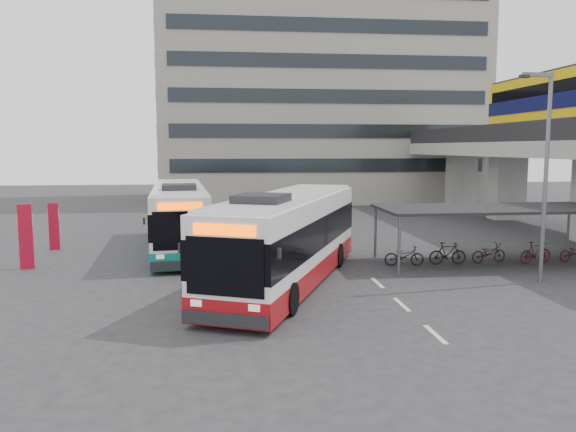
{
  "coord_description": "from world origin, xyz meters",
  "views": [
    {
      "loc": [
        -3.23,
        -20.51,
        5.16
      ],
      "look_at": [
        -0.38,
        5.18,
        2.0
      ],
      "focal_mm": 35.0,
      "sensor_mm": 36.0,
      "label": 1
    }
  ],
  "objects": [
    {
      "name": "ground",
      "position": [
        0.0,
        0.0,
        0.0
      ],
      "size": [
        120.0,
        120.0,
        0.0
      ],
      "primitive_type": "plane",
      "color": "#28282B",
      "rests_on": "ground"
    },
    {
      "name": "bus_teal",
      "position": [
        -5.6,
        8.11,
        1.63
      ],
      "size": [
        3.62,
        12.07,
        3.52
      ],
      "rotation": [
        0.0,
        0.0,
        0.09
      ],
      "color": "white",
      "rests_on": "ground"
    },
    {
      "name": "office_block",
      "position": [
        6.0,
        36.0,
        12.5
      ],
      "size": [
        30.0,
        15.0,
        25.0
      ],
      "primitive_type": "cube",
      "color": "gray",
      "rests_on": "ground"
    },
    {
      "name": "sign_totem_north",
      "position": [
        -11.9,
        8.68,
        1.24
      ],
      "size": [
        0.52,
        0.21,
        2.39
      ],
      "rotation": [
        0.0,
        0.0,
        0.13
      ],
      "color": "#A90A22",
      "rests_on": "ground"
    },
    {
      "name": "lamp_post",
      "position": [
        8.66,
        -0.58,
        4.51
      ],
      "size": [
        1.39,
        0.32,
        7.91
      ],
      "rotation": [
        0.0,
        0.0,
        0.12
      ],
      "color": "#595B60",
      "rests_on": "ground"
    },
    {
      "name": "road_markings",
      "position": [
        2.5,
        -3.0,
        0.01
      ],
      "size": [
        0.15,
        7.6,
        0.01
      ],
      "color": "beige",
      "rests_on": "ground"
    },
    {
      "name": "bus_main",
      "position": [
        -0.9,
        0.36,
        1.7
      ],
      "size": [
        7.26,
        12.44,
        3.66
      ],
      "rotation": [
        0.0,
        0.0,
        -0.4
      ],
      "color": "white",
      "rests_on": "ground"
    },
    {
      "name": "bike_shelter",
      "position": [
        8.5,
        3.0,
        1.52
      ],
      "size": [
        10.0,
        4.0,
        2.54
      ],
      "color": "#595B60",
      "rests_on": "ground"
    },
    {
      "name": "pedestrian",
      "position": [
        -0.88,
        3.35,
        0.93
      ],
      "size": [
        0.78,
        0.8,
        1.86
      ],
      "primitive_type": "imported",
      "rotation": [
        0.0,
        0.0,
        0.85
      ],
      "color": "black",
      "rests_on": "ground"
    },
    {
      "name": "sign_totem_mid",
      "position": [
        -11.72,
        4.12,
        1.44
      ],
      "size": [
        0.6,
        0.31,
        2.79
      ],
      "rotation": [
        0.0,
        0.0,
        0.25
      ],
      "color": "#A90A22",
      "rests_on": "ground"
    }
  ]
}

